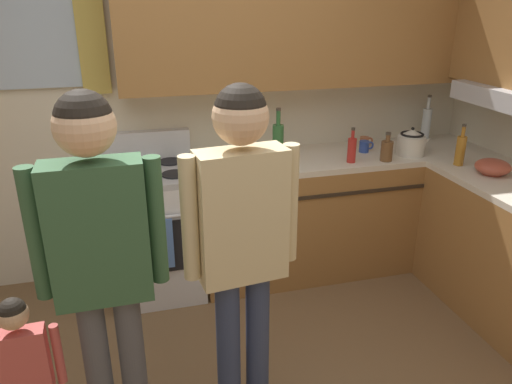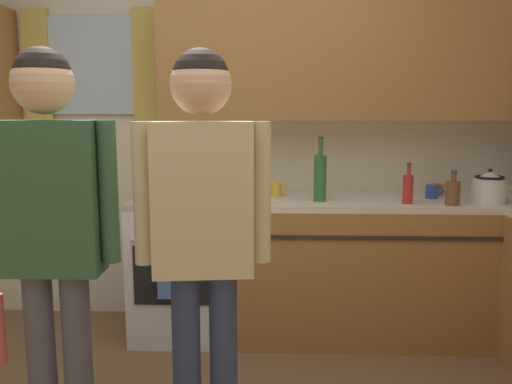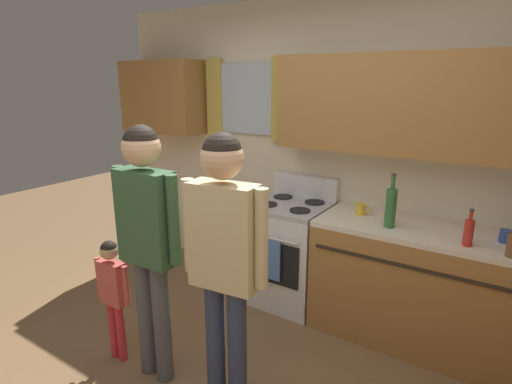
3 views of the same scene
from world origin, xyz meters
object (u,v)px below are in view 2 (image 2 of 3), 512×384
Objects in this scene: cup_terracotta at (436,189)px; mug_cobalt_blue at (432,192)px; mug_mustard_yellow at (276,190)px; stovetop_kettle at (489,187)px; bottle_sauce_red at (408,188)px; bottle_squat_brown at (453,192)px; stove_oven at (185,262)px; adult_holding_child at (51,214)px; adult_in_plaid at (203,215)px; bottle_wine_green at (320,176)px.

mug_cobalt_blue is at bearing -116.98° from cup_terracotta.
stovetop_kettle is at bearing -8.31° from mug_mustard_yellow.
mug_mustard_yellow is (-0.78, 0.24, -0.05)m from bottle_sauce_red.
bottle_squat_brown is at bearing -160.98° from stovetop_kettle.
stove_oven is at bearing -175.34° from cup_terracotta.
bottle_squat_brown is 0.75× the size of stovetop_kettle.
stove_oven is 1.72m from bottle_squat_brown.
adult_holding_child is 1.00× the size of adult_in_plaid.
mug_cobalt_blue is at bearing -2.15° from mug_mustard_yellow.
cup_terracotta is 1.05m from mug_mustard_yellow.
bottle_sauce_red is 2.01m from adult_holding_child.
stovetop_kettle is at bearing 19.02° from bottle_squat_brown.
adult_holding_child is (-0.86, -1.40, 0.11)m from mug_mustard_yellow.
stovetop_kettle is (0.23, -0.28, 0.06)m from cup_terracotta.
adult_holding_child is at bearing -132.10° from bottle_wine_green.
adult_holding_child is at bearing -144.47° from bottle_sauce_red.
stovetop_kettle is at bearing -27.04° from mug_cobalt_blue.
stove_oven is 10.11× the size of cup_terracotta.
stovetop_kettle is (0.29, -0.15, 0.05)m from mug_cobalt_blue.
bottle_sauce_red is at bearing -16.82° from mug_mustard_yellow.
mug_cobalt_blue reaches higher than cup_terracotta.
stovetop_kettle is at bearing 5.70° from bottle_sauce_red.
adult_holding_child reaches higher than stovetop_kettle.
bottle_squat_brown reaches higher than mug_mustard_yellow.
stove_oven is 0.66× the size of adult_in_plaid.
adult_in_plaid is at bearing -133.04° from mug_cobalt_blue.
mug_mustard_yellow is at bearing 78.57° from adult_in_plaid.
stove_oven is at bearing 172.11° from bottle_squat_brown.
bottle_wine_green is at bearing 178.59° from stovetop_kettle.
bottle_squat_brown is 1.72m from adult_in_plaid.
stovetop_kettle is (0.49, 0.05, 0.00)m from bottle_sauce_red.
bottle_squat_brown is 0.25m from bottle_sauce_red.
mug_mustard_yellow is at bearing 165.32° from bottle_squat_brown.
bottle_wine_green is at bearing -162.20° from cup_terracotta.
adult_holding_child is (-1.89, -1.13, 0.08)m from bottle_squat_brown.
stove_oven is 2.79× the size of bottle_wine_green.
stove_oven is 1.50m from adult_in_plaid.
cup_terracotta is at bearing 4.87° from mug_mustard_yellow.
stove_oven is 1.51m from adult_holding_child.
adult_holding_child is at bearing -178.32° from adult_in_plaid.
cup_terracotta is (0.78, 0.25, -0.11)m from bottle_wine_green.
bottle_squat_brown is 0.12× the size of adult_in_plaid.
stovetop_kettle is 1.97m from adult_in_plaid.
adult_holding_child is (-1.90, -1.49, 0.12)m from cup_terracotta.
stovetop_kettle reaches higher than bottle_squat_brown.
cup_terracotta is at bearing 48.09° from adult_in_plaid.
bottle_wine_green reaches higher than cup_terracotta.
adult_holding_child reaches higher than adult_in_plaid.
bottle_squat_brown is (0.77, -0.11, -0.07)m from bottle_wine_green.
mug_cobalt_blue is (0.72, 0.12, -0.11)m from bottle_wine_green.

